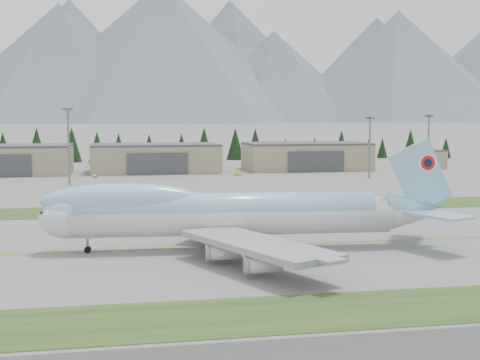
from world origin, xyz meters
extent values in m
plane|color=slate|center=(0.00, 0.00, 0.00)|extent=(7000.00, 7000.00, 0.00)
cube|color=#244418|center=(0.00, -38.00, 0.00)|extent=(400.00, 14.00, 0.08)
cube|color=#244418|center=(0.00, 45.00, 0.00)|extent=(400.00, 18.00, 0.08)
cube|color=orange|center=(0.00, 0.00, 0.00)|extent=(400.00, 0.40, 0.02)
cylinder|color=silver|center=(-12.40, -2.49, 5.28)|extent=(51.33, 9.81, 5.92)
cylinder|color=#8DC0E7|center=(-13.31, -2.42, 6.38)|extent=(47.66, 9.08, 5.47)
ellipsoid|color=silver|center=(-37.84, -0.54, 5.28)|extent=(9.90, 6.63, 5.92)
ellipsoid|color=#8DC0E7|center=(-37.84, -0.54, 6.38)|extent=(8.29, 5.61, 5.02)
ellipsoid|color=#8DC0E7|center=(-29.66, -1.17, 8.11)|extent=(25.46, 6.94, 5.47)
cube|color=#0C1433|center=(-41.02, -0.30, 6.47)|extent=(2.13, 2.51, 1.18)
cone|color=silver|center=(17.58, -4.79, 5.28)|extent=(11.35, 6.62, 5.80)
cone|color=#8DC0E7|center=(17.58, -4.79, 6.38)|extent=(10.40, 6.04, 5.28)
cube|color=#8DC0E7|center=(18.49, -4.86, 11.48)|extent=(11.04, 1.39, 12.58)
cylinder|color=silver|center=(19.61, -4.58, 13.67)|extent=(3.28, 0.43, 3.28)
cylinder|color=red|center=(19.62, -4.49, 13.67)|extent=(2.38, 0.36, 2.37)
cylinder|color=#0C1433|center=(19.62, -4.40, 13.67)|extent=(1.38, 0.29, 1.37)
cube|color=#8DC0E7|center=(19.82, 0.52, 5.83)|extent=(9.68, 11.42, 0.42)
cube|color=#8DC0E7|center=(18.98, -10.38, 5.83)|extent=(8.65, 11.31, 0.42)
cube|color=gray|center=(-9.43, 12.36, 3.64)|extent=(21.95, 27.72, 0.91)
cube|color=gray|center=(-11.73, -17.62, 3.64)|extent=(18.88, 28.51, 0.91)
cylinder|color=silver|center=(-13.89, 9.05, 1.91)|extent=(4.90, 2.63, 2.28)
cylinder|color=silver|center=(-8.79, 17.15, 1.91)|extent=(4.90, 2.63, 2.28)
cylinder|color=silver|center=(-15.63, -13.67, 1.91)|extent=(4.90, 2.63, 2.28)
cylinder|color=silver|center=(-11.83, -22.46, 1.91)|extent=(4.90, 2.63, 2.28)
cylinder|color=slate|center=(-35.11, -0.75, 1.09)|extent=(0.43, 0.43, 2.19)
cylinder|color=slate|center=(-13.55, 0.34, 1.18)|extent=(0.55, 0.55, 2.37)
cylinder|color=slate|center=(-13.97, -5.11, 1.18)|extent=(0.55, 0.55, 2.37)
cylinder|color=slate|center=(-9.01, -0.01, 1.18)|extent=(0.55, 0.55, 2.37)
cylinder|color=slate|center=(-9.43, -5.46, 1.18)|extent=(0.55, 0.55, 2.37)
cylinder|color=black|center=(-35.14, -1.11, 0.50)|extent=(1.02, 0.39, 1.00)
cylinder|color=black|center=(-35.08, -0.39, 0.50)|extent=(1.02, 0.39, 1.00)
cylinder|color=black|center=(-13.55, 0.34, 0.55)|extent=(1.13, 0.54, 1.09)
cylinder|color=black|center=(-13.97, -5.11, 0.55)|extent=(1.13, 0.54, 1.09)
cylinder|color=black|center=(-9.01, -0.01, 0.55)|extent=(1.13, 0.54, 1.09)
cylinder|color=black|center=(-9.43, -5.46, 0.55)|extent=(1.13, 0.54, 1.09)
cube|color=gray|center=(-70.00, 150.00, 5.00)|extent=(48.00, 26.00, 10.00)
cube|color=#3A3E3F|center=(-70.00, 150.00, 10.40)|extent=(48.00, 26.00, 0.80)
cube|color=gray|center=(-15.00, 150.00, 5.00)|extent=(48.00, 26.00, 10.00)
cube|color=#3A3E3F|center=(-15.00, 150.00, 10.40)|extent=(48.00, 26.00, 0.80)
cube|color=#3A3E3F|center=(-15.00, 136.70, 4.00)|extent=(22.08, 0.60, 8.00)
cube|color=gray|center=(45.00, 150.00, 5.00)|extent=(48.00, 26.00, 10.00)
cube|color=#3A3E3F|center=(45.00, 150.00, 10.40)|extent=(48.00, 26.00, 0.80)
cube|color=#3A3E3F|center=(45.00, 136.70, 4.00)|extent=(22.08, 0.60, 8.00)
cube|color=gray|center=(95.00, 148.00, 3.50)|extent=(14.00, 12.00, 7.00)
cube|color=#3A3E3F|center=(95.00, 148.00, 7.30)|extent=(14.00, 12.00, 0.60)
cylinder|color=slate|center=(-44.25, 106.14, 11.51)|extent=(0.70, 0.70, 23.02)
cube|color=slate|center=(-44.25, 106.14, 23.42)|extent=(3.20, 3.20, 0.80)
cylinder|color=slate|center=(55.85, 110.31, 10.15)|extent=(0.70, 0.70, 20.30)
cube|color=slate|center=(55.85, 110.31, 20.70)|extent=(3.20, 3.20, 0.80)
cylinder|color=slate|center=(77.90, 111.08, 10.47)|extent=(0.70, 0.70, 20.95)
cube|color=slate|center=(77.90, 111.08, 21.35)|extent=(3.20, 3.20, 0.80)
imported|color=silver|center=(-37.20, 130.90, 0.00)|extent=(1.96, 3.55, 1.14)
imported|color=gold|center=(13.31, 128.24, 0.00)|extent=(3.38, 1.99, 1.05)
imported|color=#9C9B9F|center=(64.80, 140.00, 0.00)|extent=(3.47, 4.49, 1.21)
cone|color=black|center=(-79.95, 213.10, 7.14)|extent=(7.99, 7.99, 14.27)
cone|color=black|center=(-64.97, 211.98, 8.15)|extent=(9.13, 9.13, 16.31)
cone|color=black|center=(-49.41, 213.25, 8.16)|extent=(9.14, 9.14, 16.32)
cone|color=black|center=(-37.82, 208.20, 7.23)|extent=(8.10, 8.10, 14.46)
cone|color=black|center=(-28.01, 210.64, 6.76)|extent=(7.57, 7.57, 13.51)
cone|color=black|center=(-13.62, 214.83, 6.48)|extent=(7.26, 7.26, 12.96)
cone|color=black|center=(1.76, 214.05, 6.59)|extent=(7.38, 7.38, 13.18)
cone|color=black|center=(12.77, 214.37, 8.06)|extent=(9.03, 9.03, 16.12)
cone|color=black|center=(28.34, 215.66, 7.90)|extent=(8.85, 8.85, 15.80)
cone|color=black|center=(37.14, 209.94, 7.80)|extent=(8.74, 8.74, 15.60)
cone|color=black|center=(52.75, 211.89, 5.12)|extent=(5.73, 5.73, 10.23)
cone|color=black|center=(66.67, 208.66, 5.54)|extent=(6.21, 6.21, 11.08)
cone|color=black|center=(80.87, 209.77, 7.27)|extent=(8.14, 8.14, 14.53)
cone|color=black|center=(96.05, 211.84, 5.11)|extent=(5.73, 5.73, 10.23)
cone|color=black|center=(104.81, 215.28, 5.22)|extent=(5.85, 5.85, 10.44)
cone|color=black|center=(118.59, 211.95, 7.38)|extent=(8.26, 8.26, 14.76)
cone|color=black|center=(137.07, 209.77, 5.27)|extent=(5.90, 5.90, 10.53)
cone|color=#444E5B|center=(-200.00, 2258.18, 199.90)|extent=(869.20, 869.20, 399.80)
cone|color=white|center=(-200.00, 2258.18, 319.84)|extent=(330.30, 330.30, 159.92)
cone|color=#444E5B|center=(150.00, 2304.50, 247.29)|extent=(1127.98, 1127.98, 494.58)
cone|color=white|center=(150.00, 2304.50, 395.66)|extent=(428.63, 428.63, 197.83)
cone|color=#444E5B|center=(550.00, 2274.03, 164.55)|extent=(730.06, 730.06, 329.09)
cone|color=white|center=(550.00, 2274.03, 263.27)|extent=(277.42, 277.42, 131.64)
cone|color=#444E5B|center=(1000.00, 2208.85, 201.64)|extent=(941.65, 941.65, 403.28)
cone|color=white|center=(1000.00, 2208.85, 322.63)|extent=(357.83, 357.83, 161.31)
cone|color=#444E5B|center=(-200.00, 2900.00, 261.08)|extent=(1044.34, 1044.34, 522.17)
cone|color=white|center=(-200.00, 2900.00, 407.29)|extent=(417.74, 417.74, 229.75)
cone|color=#444E5B|center=(500.00, 2900.00, 269.89)|extent=(1079.57, 1079.57, 539.79)
cone|color=white|center=(500.00, 2900.00, 421.03)|extent=(431.83, 431.83, 237.51)
cone|color=#444E5B|center=(1200.00, 2900.00, 242.06)|extent=(968.23, 968.23, 484.11)
cone|color=white|center=(1200.00, 2900.00, 377.61)|extent=(387.29, 387.29, 213.01)
camera|label=1|loc=(-31.07, -106.27, 21.26)|focal=50.00mm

